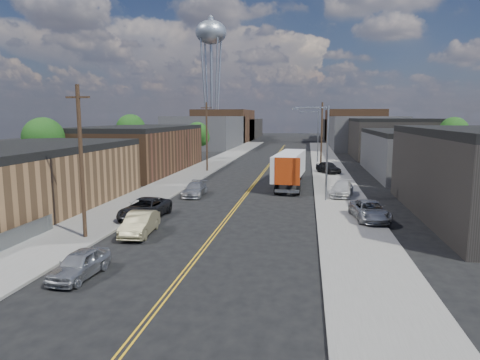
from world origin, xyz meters
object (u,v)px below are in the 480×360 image
(water_tower, at_px, (211,37))
(car_left_c, at_px, (145,209))
(car_left_a, at_px, (80,264))
(semi_truck, at_px, (290,166))
(car_right_lot_b, at_px, (342,189))
(car_right_lot_c, at_px, (328,167))
(car_left_b, at_px, (140,224))
(car_left_d, at_px, (195,189))
(car_right_lot_a, at_px, (370,210))

(water_tower, relative_size, car_left_c, 6.43)
(car_left_a, bearing_deg, semi_truck, 77.23)
(car_right_lot_b, bearing_deg, water_tower, 121.52)
(car_right_lot_c, bearing_deg, water_tower, 89.08)
(semi_truck, distance_m, car_left_b, 24.93)
(car_left_d, xyz_separation_m, car_right_lot_a, (16.00, -8.29, 0.18))
(water_tower, height_order, car_right_lot_c, water_tower)
(car_right_lot_b, bearing_deg, car_right_lot_c, 102.15)
(car_left_b, height_order, car_left_d, car_left_b)
(car_right_lot_c, bearing_deg, car_right_lot_a, -112.71)
(car_left_a, distance_m, car_right_lot_a, 21.32)
(car_right_lot_c, bearing_deg, car_left_a, -135.41)
(car_right_lot_a, distance_m, car_right_lot_c, 27.44)
(semi_truck, height_order, car_left_b, semi_truck)
(car_left_a, distance_m, car_left_d, 22.38)
(car_right_lot_b, bearing_deg, car_left_a, -110.96)
(car_left_c, distance_m, car_right_lot_c, 32.99)
(water_tower, xyz_separation_m, car_left_c, (15.60, -94.00, -29.85))
(car_left_a, bearing_deg, car_right_lot_a, 45.19)
(car_left_d, relative_size, car_right_lot_a, 0.92)
(car_left_a, height_order, car_left_c, car_left_c)
(semi_truck, height_order, car_left_a, semi_truck)
(car_right_lot_a, distance_m, car_right_lot_b, 9.95)
(car_left_b, relative_size, car_right_lot_c, 1.01)
(car_left_b, distance_m, car_right_lot_b, 21.76)
(car_left_d, xyz_separation_m, car_right_lot_b, (14.66, 1.57, 0.17))
(car_left_c, xyz_separation_m, car_right_lot_a, (17.40, 1.71, 0.07))
(car_right_lot_a, xyz_separation_m, car_right_lot_c, (-1.84, 27.38, 0.08))
(car_left_b, height_order, car_left_c, car_left_c)
(car_left_a, bearing_deg, car_left_d, 93.83)
(semi_truck, relative_size, car_left_b, 3.21)
(semi_truck, xyz_separation_m, car_left_c, (-10.63, -18.59, -1.44))
(car_left_c, bearing_deg, car_left_d, 85.58)
(water_tower, bearing_deg, car_left_d, -78.56)
(semi_truck, bearing_deg, car_right_lot_a, -63.42)
(car_left_b, relative_size, car_left_d, 0.99)
(car_left_a, bearing_deg, car_left_b, 93.83)
(car_right_lot_a, bearing_deg, semi_truck, 105.46)
(car_left_c, distance_m, car_right_lot_b, 19.79)
(car_left_a, relative_size, car_left_c, 0.70)
(car_left_d, bearing_deg, car_left_a, -91.79)
(car_right_lot_a, relative_size, car_right_lot_b, 1.05)
(car_left_c, distance_m, car_left_d, 10.10)
(car_left_c, relative_size, car_right_lot_b, 1.16)
(semi_truck, height_order, car_left_c, semi_truck)
(car_left_a, bearing_deg, car_right_lot_c, 74.98)
(semi_truck, xyz_separation_m, car_right_lot_b, (5.42, -7.03, -1.37))
(water_tower, distance_m, car_left_b, 104.34)
(water_tower, xyz_separation_m, car_left_a, (17.00, -106.38, -29.96))
(water_tower, distance_m, car_right_lot_a, 102.44)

